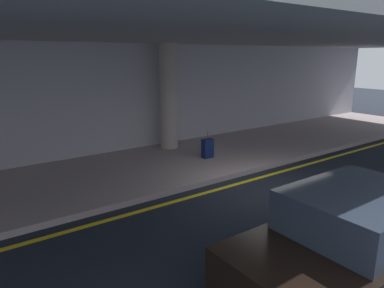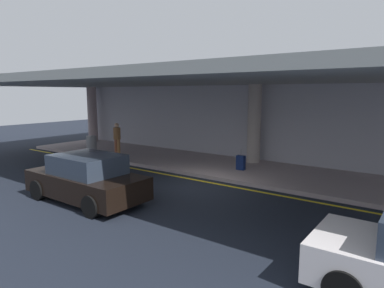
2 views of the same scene
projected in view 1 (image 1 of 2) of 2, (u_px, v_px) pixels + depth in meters
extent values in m
plane|color=black|center=(261.00, 189.00, 9.22)|extent=(60.00, 60.00, 0.00)
cube|color=#A49395|center=(193.00, 158.00, 11.65)|extent=(26.00, 4.20, 0.15)
cube|color=yellow|center=(245.00, 182.00, 9.71)|extent=(26.00, 0.14, 0.01)
cylinder|color=#A69991|center=(169.00, 97.00, 12.32)|extent=(0.62, 0.62, 3.65)
cube|color=gray|center=(203.00, 36.00, 10.30)|extent=(28.00, 13.20, 0.30)
cube|color=#ADACB7|center=(157.00, 97.00, 12.97)|extent=(26.00, 0.30, 3.80)
cube|color=black|center=(350.00, 252.00, 5.25)|extent=(4.10, 1.80, 0.70)
cube|color=#2D3847|center=(359.00, 210.00, 5.15)|extent=(2.10, 1.60, 0.60)
cylinder|color=black|center=(347.00, 221.00, 6.74)|extent=(0.64, 0.22, 0.64)
cylinder|color=black|center=(244.00, 269.00, 5.22)|extent=(0.64, 0.22, 0.64)
cube|color=#0E1D4B|center=(208.00, 148.00, 11.41)|extent=(0.36, 0.22, 0.62)
cylinder|color=slate|center=(208.00, 135.00, 11.30)|extent=(0.02, 0.02, 0.28)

